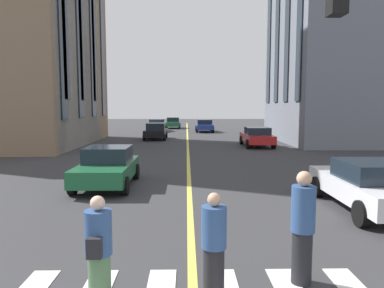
{
  "coord_description": "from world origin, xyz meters",
  "views": [
    {
      "loc": [
        -2.12,
        0.1,
        2.84
      ],
      "look_at": [
        9.13,
        -0.08,
        1.67
      ],
      "focal_mm": 34.08,
      "sensor_mm": 36.0,
      "label": 1
    }
  ],
  "objects_px": {
    "car_black_mid": "(156,131)",
    "car_white_trailing": "(157,125)",
    "car_white_parked_b": "(369,185)",
    "pedestrian_near": "(303,228)",
    "pedestrian_companion": "(214,245)",
    "car_blue_far": "(204,126)",
    "car_green_oncoming": "(173,123)",
    "car_green_parked_a": "(107,167)",
    "car_red_near": "(257,137)",
    "pedestrian_far": "(99,251)"
  },
  "relations": [
    {
      "from": "car_black_mid",
      "to": "car_white_trailing",
      "type": "bearing_deg",
      "value": 4.17
    },
    {
      "from": "car_white_parked_b",
      "to": "pedestrian_near",
      "type": "distance_m",
      "value": 5.19
    },
    {
      "from": "car_white_parked_b",
      "to": "pedestrian_companion",
      "type": "xyz_separation_m",
      "value": [
        -4.44,
        4.59,
        0.08
      ]
    },
    {
      "from": "car_blue_far",
      "to": "car_green_oncoming",
      "type": "bearing_deg",
      "value": 29.2
    },
    {
      "from": "car_white_parked_b",
      "to": "car_green_parked_a",
      "type": "bearing_deg",
      "value": 68.07
    },
    {
      "from": "car_green_parked_a",
      "to": "car_red_near",
      "type": "xyz_separation_m",
      "value": [
        12.77,
        -7.81,
        0.0
      ]
    },
    {
      "from": "car_red_near",
      "to": "car_green_parked_a",
      "type": "bearing_deg",
      "value": 148.56
    },
    {
      "from": "car_green_oncoming",
      "to": "pedestrian_far",
      "type": "relative_size",
      "value": 2.44
    },
    {
      "from": "car_green_oncoming",
      "to": "pedestrian_near",
      "type": "xyz_separation_m",
      "value": [
        -41.56,
        -3.57,
        0.22
      ]
    },
    {
      "from": "car_green_parked_a",
      "to": "pedestrian_far",
      "type": "bearing_deg",
      "value": -168.71
    },
    {
      "from": "pedestrian_companion",
      "to": "pedestrian_far",
      "type": "bearing_deg",
      "value": 99.17
    },
    {
      "from": "car_white_trailing",
      "to": "car_black_mid",
      "type": "bearing_deg",
      "value": -175.83
    },
    {
      "from": "car_blue_far",
      "to": "car_red_near",
      "type": "xyz_separation_m",
      "value": [
        -14.85,
        -2.99,
        0.0
      ]
    },
    {
      "from": "pedestrian_near",
      "to": "pedestrian_companion",
      "type": "distance_m",
      "value": 1.48
    },
    {
      "from": "car_black_mid",
      "to": "car_white_parked_b",
      "type": "relative_size",
      "value": 0.89
    },
    {
      "from": "car_white_parked_b",
      "to": "car_red_near",
      "type": "height_order",
      "value": "same"
    },
    {
      "from": "car_red_near",
      "to": "car_black_mid",
      "type": "bearing_deg",
      "value": 53.07
    },
    {
      "from": "car_blue_far",
      "to": "car_white_parked_b",
      "type": "height_order",
      "value": "same"
    },
    {
      "from": "car_green_parked_a",
      "to": "car_green_oncoming",
      "type": "distance_m",
      "value": 34.32
    },
    {
      "from": "car_white_parked_b",
      "to": "pedestrian_far",
      "type": "distance_m",
      "value": 7.82
    },
    {
      "from": "car_white_trailing",
      "to": "car_black_mid",
      "type": "height_order",
      "value": "car_black_mid"
    },
    {
      "from": "car_white_trailing",
      "to": "pedestrian_near",
      "type": "distance_m",
      "value": 36.36
    },
    {
      "from": "car_red_near",
      "to": "pedestrian_far",
      "type": "bearing_deg",
      "value": 163.16
    },
    {
      "from": "car_red_near",
      "to": "car_white_trailing",
      "type": "bearing_deg",
      "value": 27.74
    },
    {
      "from": "car_white_trailing",
      "to": "pedestrian_far",
      "type": "height_order",
      "value": "pedestrian_far"
    },
    {
      "from": "car_black_mid",
      "to": "pedestrian_near",
      "type": "bearing_deg",
      "value": -170.11
    },
    {
      "from": "car_black_mid",
      "to": "car_red_near",
      "type": "bearing_deg",
      "value": -126.93
    },
    {
      "from": "car_green_parked_a",
      "to": "pedestrian_companion",
      "type": "bearing_deg",
      "value": -157.0
    },
    {
      "from": "pedestrian_far",
      "to": "car_green_oncoming",
      "type": "bearing_deg",
      "value": 0.66
    },
    {
      "from": "car_green_parked_a",
      "to": "car_black_mid",
      "type": "bearing_deg",
      "value": -0.5
    },
    {
      "from": "car_green_parked_a",
      "to": "car_green_oncoming",
      "type": "bearing_deg",
      "value": -1.81
    },
    {
      "from": "pedestrian_near",
      "to": "car_white_parked_b",
      "type": "bearing_deg",
      "value": -37.47
    },
    {
      "from": "car_green_parked_a",
      "to": "car_red_near",
      "type": "bearing_deg",
      "value": -31.44
    },
    {
      "from": "car_white_trailing",
      "to": "pedestrian_near",
      "type": "xyz_separation_m",
      "value": [
        -35.98,
        -5.24,
        0.22
      ]
    },
    {
      "from": "car_black_mid",
      "to": "pedestrian_near",
      "type": "xyz_separation_m",
      "value": [
        -25.77,
        -4.5,
        0.22
      ]
    },
    {
      "from": "pedestrian_near",
      "to": "pedestrian_companion",
      "type": "height_order",
      "value": "pedestrian_near"
    },
    {
      "from": "car_white_trailing",
      "to": "car_white_parked_b",
      "type": "distance_m",
      "value": 32.96
    },
    {
      "from": "car_white_trailing",
      "to": "car_green_parked_a",
      "type": "distance_m",
      "value": 28.73
    },
    {
      "from": "car_white_trailing",
      "to": "pedestrian_companion",
      "type": "relative_size",
      "value": 2.8
    },
    {
      "from": "car_white_trailing",
      "to": "car_red_near",
      "type": "relative_size",
      "value": 1.0
    },
    {
      "from": "car_red_near",
      "to": "pedestrian_near",
      "type": "relative_size",
      "value": 2.4
    },
    {
      "from": "pedestrian_near",
      "to": "pedestrian_far",
      "type": "distance_m",
      "value": 3.15
    },
    {
      "from": "car_white_trailing",
      "to": "pedestrian_near",
      "type": "bearing_deg",
      "value": -171.72
    },
    {
      "from": "car_green_oncoming",
      "to": "car_red_near",
      "type": "xyz_separation_m",
      "value": [
        -21.53,
        -6.72,
        0.0
      ]
    },
    {
      "from": "car_red_near",
      "to": "pedestrian_companion",
      "type": "xyz_separation_m",
      "value": [
        -20.36,
        4.59,
        0.08
      ]
    },
    {
      "from": "pedestrian_near",
      "to": "pedestrian_companion",
      "type": "relative_size",
      "value": 1.16
    },
    {
      "from": "car_white_trailing",
      "to": "pedestrian_far",
      "type": "bearing_deg",
      "value": -176.64
    },
    {
      "from": "car_green_oncoming",
      "to": "car_red_near",
      "type": "relative_size",
      "value": 0.89
    },
    {
      "from": "car_black_mid",
      "to": "car_white_parked_b",
      "type": "distance_m",
      "value": 22.97
    },
    {
      "from": "car_red_near",
      "to": "car_white_parked_b",
      "type": "bearing_deg",
      "value": 180.0
    }
  ]
}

